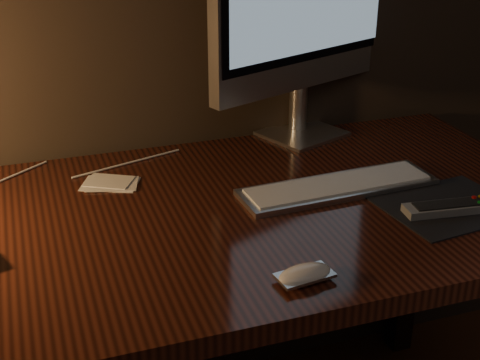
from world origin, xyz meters
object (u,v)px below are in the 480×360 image
object	(u,v)px
desk	(180,255)
tv_remote	(450,208)
keyboard	(338,186)
mouse	(305,276)

from	to	relation	value
desk	tv_remote	xyz separation A→B (m)	(0.49, -0.23, 0.14)
desk	tv_remote	bearing A→B (deg)	-24.74
keyboard	mouse	xyz separation A→B (m)	(-0.21, -0.30, 0.00)
desk	keyboard	world-z (taller)	keyboard
keyboard	tv_remote	size ratio (longest dim) A/B	2.24
keyboard	desk	bearing A→B (deg)	166.89
mouse	tv_remote	size ratio (longest dim) A/B	0.49
mouse	desk	bearing A→B (deg)	101.86
mouse	keyboard	bearing A→B (deg)	47.39
desk	keyboard	bearing A→B (deg)	-10.28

